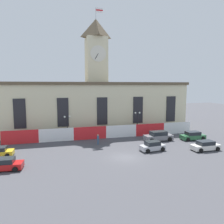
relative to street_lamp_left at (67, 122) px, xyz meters
The scene contains 11 objects.
ground_plane 14.78m from the street_lamp_left, 59.78° to the right, with size 160.00×160.00×0.00m, color #424247.
civic_building 11.41m from the street_lamp_left, 49.06° to the left, with size 39.95×12.20×27.10m.
banner_fence 7.60m from the street_lamp_left, ahead, with size 37.04×0.12×2.40m.
street_lamp_left is the anchor object (origin of this frame).
street_lamp_far_left 14.02m from the street_lamp_left, ahead, with size 1.26×0.36×4.82m.
car_gray_pickup 17.12m from the street_lamp_left, 17.33° to the right, with size 5.33×2.42×1.75m.
car_white_taxi 24.16m from the street_lamp_left, 31.23° to the right, with size 4.53×2.18×1.50m.
car_green_wagon 23.70m from the street_lamp_left, 15.09° to the right, with size 4.64×2.21×1.55m.
car_silver_hatch 16.42m from the street_lamp_left, 40.30° to the right, with size 4.06×2.34×1.50m.
car_red_sedan 15.69m from the street_lamp_left, 123.18° to the right, with size 4.54×2.42×1.45m.
pedestrian 7.10m from the street_lamp_left, 43.10° to the right, with size 0.50×0.50×1.75m.
Camera 1 is at (-9.75, -28.42, 10.19)m, focal length 35.00 mm.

